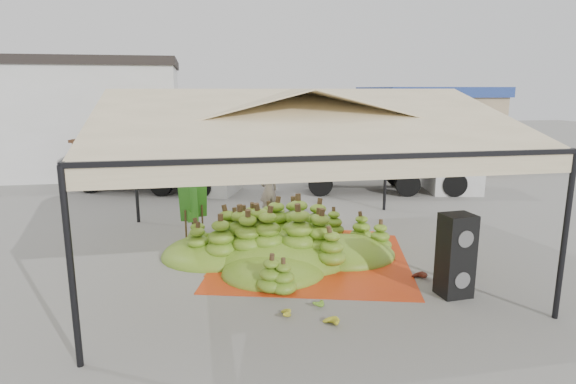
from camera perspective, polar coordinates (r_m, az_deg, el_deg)
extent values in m
plane|color=slate|center=(11.81, 0.44, -7.73)|extent=(90.00, 90.00, 0.00)
cylinder|color=black|center=(7.54, -24.33, -8.44)|extent=(0.10, 0.10, 3.00)
cylinder|color=black|center=(9.60, 29.97, -4.70)|extent=(0.10, 0.10, 3.00)
cylinder|color=black|center=(15.20, -17.63, 2.05)|extent=(0.10, 0.10, 3.00)
cylinder|color=black|center=(16.32, 11.52, 3.03)|extent=(0.10, 0.10, 3.00)
pyramid|color=beige|center=(11.12, 0.47, 9.49)|extent=(8.00, 8.00, 1.00)
cube|color=black|center=(11.15, 0.47, 6.93)|extent=(8.00, 8.00, 0.08)
cube|color=beige|center=(11.17, 0.46, 6.01)|extent=(8.00, 8.00, 0.36)
cube|color=silver|center=(26.12, -28.59, 7.35)|extent=(14.00, 6.00, 5.00)
cube|color=black|center=(26.10, -29.21, 13.25)|extent=(14.30, 6.30, 0.40)
cube|color=tan|center=(26.91, 16.14, 6.94)|extent=(6.00, 5.00, 3.60)
cube|color=navy|center=(26.82, 16.40, 11.30)|extent=(6.30, 5.30, 0.50)
cube|color=red|center=(11.61, 2.75, -8.06)|extent=(5.52, 5.37, 0.01)
cube|color=orange|center=(12.21, 1.85, -7.03)|extent=(5.03, 5.14, 0.01)
ellipsoid|color=#3F6E17|center=(11.70, -0.49, -4.65)|extent=(6.13, 5.12, 1.27)
ellipsoid|color=gold|center=(8.89, -0.78, -13.99)|extent=(0.46, 0.39, 0.20)
ellipsoid|color=yellow|center=(8.58, 4.87, -15.00)|extent=(0.58, 0.54, 0.21)
ellipsoid|color=#502B12|center=(11.93, 19.60, -7.71)|extent=(0.59, 0.55, 0.21)
ellipsoid|color=#541C13|center=(10.82, 15.22, -9.49)|extent=(0.59, 0.57, 0.21)
ellipsoid|color=#377217|center=(9.33, 3.35, -12.74)|extent=(0.50, 0.50, 0.18)
ellipsoid|color=#4C7718|center=(11.62, 0.11, 5.26)|extent=(0.24, 0.24, 0.20)
ellipsoid|color=#4C7718|center=(12.00, 7.18, 5.38)|extent=(0.24, 0.24, 0.20)
ellipsoid|color=#4C7718|center=(12.55, 13.74, 5.42)|extent=(0.24, 0.24, 0.20)
ellipsoid|color=#4C7718|center=(13.24, 19.68, 5.40)|extent=(0.24, 0.24, 0.20)
cube|color=black|center=(10.16, 19.09, -9.31)|extent=(0.64, 0.57, 0.83)
cube|color=black|center=(9.90, 19.42, -4.83)|extent=(0.64, 0.57, 0.83)
imported|color=gray|center=(15.27, -2.33, 0.21)|extent=(0.72, 0.58, 1.72)
cube|color=#462A17|center=(20.28, -17.10, 3.02)|extent=(5.18, 3.75, 0.11)
cube|color=silver|center=(19.02, -8.79, 3.13)|extent=(2.34, 2.55, 2.17)
cylinder|color=black|center=(20.42, -22.44, 1.09)|extent=(0.89, 0.58, 0.85)
cylinder|color=black|center=(22.00, -19.79, 2.02)|extent=(0.89, 0.58, 0.85)
cylinder|color=black|center=(18.96, -14.77, 0.82)|extent=(0.89, 0.58, 0.85)
cylinder|color=black|center=(20.64, -12.55, 1.83)|extent=(0.89, 0.58, 0.85)
cylinder|color=black|center=(18.33, -10.25, 0.65)|extent=(0.89, 0.58, 0.85)
cylinder|color=black|center=(20.07, -8.34, 1.70)|extent=(0.89, 0.58, 0.85)
ellipsoid|color=#357017|center=(20.21, -17.18, 4.34)|extent=(4.13, 2.97, 0.66)
cube|color=yellow|center=(19.95, -16.05, 5.40)|extent=(2.44, 2.44, 0.23)
cube|color=#4A2E18|center=(19.45, 9.24, 3.32)|extent=(5.56, 3.40, 0.12)
cube|color=silver|center=(20.21, 18.89, 3.45)|extent=(2.30, 2.61, 2.38)
cylinder|color=black|center=(18.36, 3.86, 0.97)|extent=(0.98, 0.50, 0.93)
cylinder|color=black|center=(20.39, 3.58, 2.09)|extent=(0.98, 0.50, 0.93)
cylinder|color=black|center=(18.82, 13.99, 0.91)|extent=(0.98, 0.50, 0.93)
cylinder|color=black|center=(20.81, 12.74, 2.02)|extent=(0.98, 0.50, 0.93)
cylinder|color=black|center=(19.29, 19.08, 0.87)|extent=(0.98, 0.50, 0.93)
cylinder|color=black|center=(21.24, 17.39, 1.96)|extent=(0.98, 0.50, 0.93)
ellipsoid|color=#4D6E17|center=(19.38, 9.29, 4.84)|extent=(4.44, 2.68, 0.72)
cube|color=#C9D117|center=(19.41, 10.85, 6.02)|extent=(2.45, 2.45, 0.26)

